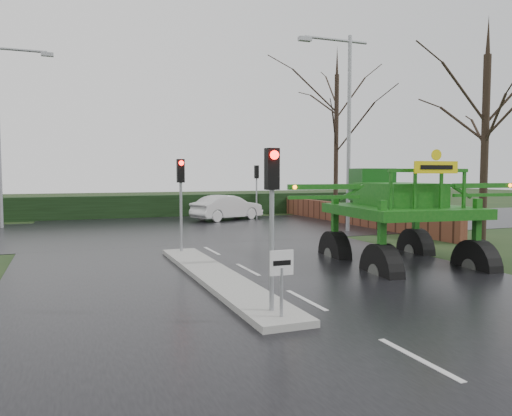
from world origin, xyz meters
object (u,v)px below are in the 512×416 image
object	(u,v)px
traffic_signal_mid	(181,185)
street_light_left_far	(4,118)
crop_sprayer	(379,200)
keep_left_sign	(282,272)
white_sedan	(227,220)
traffic_signal_near	(272,194)
traffic_signal_far	(256,180)
street_light_right	(344,115)

from	to	relation	value
traffic_signal_mid	street_light_left_far	distance (m)	14.68
crop_sprayer	keep_left_sign	bearing A→B (deg)	-137.07
street_light_left_far	crop_sprayer	xyz separation A→B (m)	(11.72, -17.82, -3.79)
street_light_left_far	white_sedan	distance (m)	14.03
traffic_signal_near	traffic_signal_far	xyz separation A→B (m)	(7.80, 21.02, 0.00)
traffic_signal_far	traffic_signal_mid	bearing A→B (deg)	58.07
street_light_right	crop_sprayer	xyz separation A→B (m)	(-4.67, -9.82, -3.79)
street_light_right	crop_sprayer	world-z (taller)	street_light_right
street_light_right	traffic_signal_near	bearing A→B (deg)	-126.13
keep_left_sign	street_light_right	world-z (taller)	street_light_right
traffic_signal_far	white_sedan	size ratio (longest dim) A/B	0.73
traffic_signal_near	crop_sprayer	distance (m)	5.79
street_light_left_far	street_light_right	bearing A→B (deg)	-26.02
traffic_signal_near	white_sedan	bearing A→B (deg)	74.62
traffic_signal_near	keep_left_sign	bearing A→B (deg)	-90.00
white_sedan	crop_sprayer	bearing A→B (deg)	154.79
keep_left_sign	traffic_signal_mid	size ratio (longest dim) A/B	0.38
traffic_signal_near	white_sedan	world-z (taller)	traffic_signal_near
keep_left_sign	white_sedan	bearing A→B (deg)	74.95
traffic_signal_mid	street_light_left_far	bearing A→B (deg)	118.86
street_light_right	keep_left_sign	bearing A→B (deg)	-125.12
traffic_signal_near	street_light_left_far	world-z (taller)	street_light_left_far
street_light_right	white_sedan	xyz separation A→B (m)	(-3.71, 8.03, -5.99)
street_light_left_far	crop_sprayer	bearing A→B (deg)	-56.68
crop_sprayer	white_sedan	size ratio (longest dim) A/B	1.72
keep_left_sign	traffic_signal_far	world-z (taller)	traffic_signal_far
traffic_signal_far	crop_sprayer	bearing A→B (deg)	80.52
street_light_right	crop_sprayer	bearing A→B (deg)	-115.44
keep_left_sign	street_light_left_far	size ratio (longest dim) A/B	0.14
keep_left_sign	white_sedan	xyz separation A→B (m)	(5.79, 21.53, -1.06)
traffic_signal_near	street_light_right	size ratio (longest dim) A/B	0.35
traffic_signal_far	white_sedan	xyz separation A→B (m)	(-2.01, 0.03, -2.59)
traffic_signal_near	traffic_signal_mid	world-z (taller)	same
traffic_signal_near	traffic_signal_far	distance (m)	22.42
keep_left_sign	white_sedan	distance (m)	22.32
keep_left_sign	traffic_signal_mid	xyz separation A→B (m)	(0.00, 8.99, 1.53)
crop_sprayer	white_sedan	distance (m)	18.02
traffic_signal_near	street_light_left_far	bearing A→B (deg)	108.17
traffic_signal_far	crop_sprayer	world-z (taller)	crop_sprayer
keep_left_sign	street_light_right	bearing A→B (deg)	54.88
white_sedan	traffic_signal_near	bearing A→B (deg)	142.51
traffic_signal_far	crop_sprayer	xyz separation A→B (m)	(-2.98, -17.83, -0.39)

